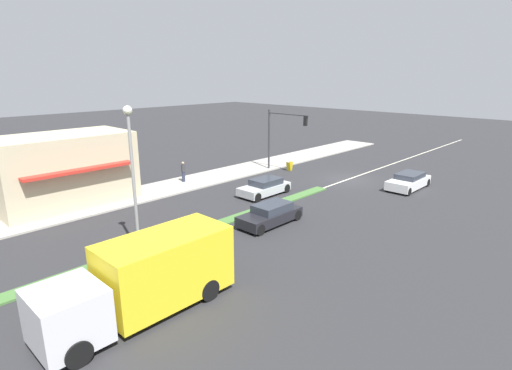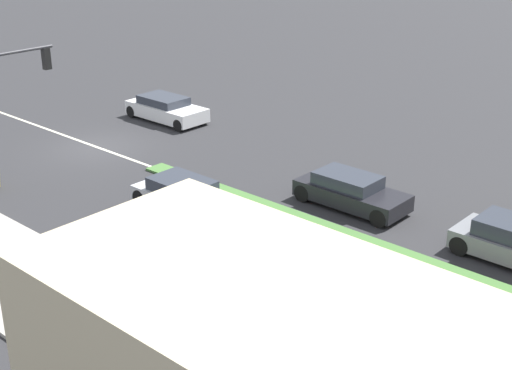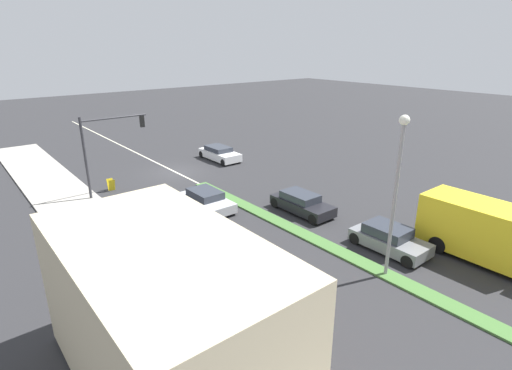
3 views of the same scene
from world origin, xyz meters
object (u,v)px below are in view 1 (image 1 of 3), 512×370
at_px(traffic_signal_main, 281,130).
at_px(van_white, 408,181).
at_px(street_lamp, 132,162).
at_px(sedan_dark, 270,214).
at_px(suv_grey, 186,245).
at_px(delivery_truck, 146,277).
at_px(pedestrian, 183,171).
at_px(sedan_silver, 265,187).
at_px(warning_aframe_sign, 290,166).

xyz_separation_m(traffic_signal_main, van_white, (-11.12, -2.75, -3.29)).
height_order(street_lamp, sedan_dark, street_lamp).
xyz_separation_m(traffic_signal_main, suv_grey, (-8.32, 17.09, -3.26)).
distance_m(delivery_truck, sedan_dark, 10.66).
bearing_deg(van_white, traffic_signal_main, 13.87).
bearing_deg(pedestrian, traffic_signal_main, -110.80).
bearing_deg(van_white, delivery_truck, 90.00).
xyz_separation_m(street_lamp, sedan_silver, (2.20, -11.98, -4.17)).
height_order(warning_aframe_sign, van_white, van_white).
height_order(warning_aframe_sign, sedan_dark, sedan_dark).
distance_m(traffic_signal_main, sedan_dark, 13.97).
bearing_deg(warning_aframe_sign, sedan_silver, 115.73).
height_order(suv_grey, sedan_silver, suv_grey).
xyz_separation_m(sedan_dark, van_white, (-2.80, -13.48, -0.00)).
distance_m(warning_aframe_sign, sedan_dark, 14.15).
distance_m(pedestrian, warning_aframe_sign, 10.32).
height_order(pedestrian, suv_grey, pedestrian).
bearing_deg(van_white, pedestrian, 38.37).
height_order(street_lamp, pedestrian, street_lamp).
relative_size(street_lamp, sedan_dark, 1.72).
xyz_separation_m(warning_aframe_sign, van_white, (-10.77, -1.78, 0.19)).
bearing_deg(sedan_silver, pedestrian, 17.11).
bearing_deg(street_lamp, suv_grey, -148.76).
bearing_deg(pedestrian, suv_grey, 144.06).
relative_size(traffic_signal_main, sedan_dark, 1.31).
xyz_separation_m(traffic_signal_main, warning_aframe_sign, (-0.36, -0.96, -3.47)).
bearing_deg(street_lamp, warning_aframe_sign, -73.43).
xyz_separation_m(pedestrian, delivery_truck, (-14.42, 12.32, 0.45)).
distance_m(pedestrian, sedan_dark, 11.81).
bearing_deg(sedan_dark, warning_aframe_sign, -55.73).
relative_size(pedestrian, sedan_dark, 0.40).
relative_size(sedan_dark, van_white, 0.96).
bearing_deg(sedan_dark, van_white, -101.74).
distance_m(suv_grey, sedan_silver, 11.52).
relative_size(traffic_signal_main, sedan_silver, 1.34).
bearing_deg(warning_aframe_sign, suv_grey, 113.82).
relative_size(traffic_signal_main, street_lamp, 0.76).
height_order(warning_aframe_sign, delivery_truck, delivery_truck).
bearing_deg(warning_aframe_sign, sedan_dark, 124.27).
distance_m(suv_grey, sedan_dark, 6.36).
relative_size(warning_aframe_sign, van_white, 0.19).
relative_size(delivery_truck, suv_grey, 1.89).
xyz_separation_m(street_lamp, warning_aframe_sign, (5.77, -19.39, -4.35)).
bearing_deg(traffic_signal_main, van_white, -166.13).
bearing_deg(street_lamp, pedestrian, -46.01).
height_order(street_lamp, suv_grey, street_lamp).
height_order(warning_aframe_sign, sedan_silver, sedan_silver).
bearing_deg(delivery_truck, street_lamp, -27.13).
bearing_deg(van_white, sedan_dark, 78.26).
xyz_separation_m(pedestrian, warning_aframe_sign, (-3.65, -9.63, -0.60)).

